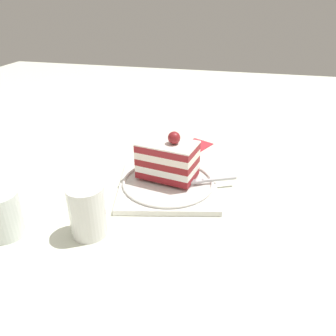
# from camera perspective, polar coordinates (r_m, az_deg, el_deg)

# --- Properties ---
(ground_plane) EXTENTS (2.40, 2.40, 0.00)m
(ground_plane) POSITION_cam_1_polar(r_m,az_deg,el_deg) (0.69, 0.36, -4.14)
(ground_plane) COLOR silver
(dessert_plate) EXTENTS (0.24, 0.24, 0.02)m
(dessert_plate) POSITION_cam_1_polar(r_m,az_deg,el_deg) (0.70, 0.00, -2.83)
(dessert_plate) COLOR white
(dessert_plate) RESTS_ON ground_plane
(cake_slice) EXTENTS (0.13, 0.09, 0.10)m
(cake_slice) POSITION_cam_1_polar(r_m,az_deg,el_deg) (0.69, -0.07, 1.56)
(cake_slice) COLOR maroon
(cake_slice) RESTS_ON dessert_plate
(fork) EXTENTS (0.11, 0.06, 0.00)m
(fork) POSITION_cam_1_polar(r_m,az_deg,el_deg) (0.69, 6.92, -2.12)
(fork) COLOR silver
(fork) RESTS_ON dessert_plate
(drink_glass_near) EXTENTS (0.06, 0.06, 0.09)m
(drink_glass_near) POSITION_cam_1_polar(r_m,az_deg,el_deg) (0.57, -13.67, -7.48)
(drink_glass_near) COLOR white
(drink_glass_near) RESTS_ON ground_plane
(drink_glass_far) EXTENTS (0.06, 0.06, 0.08)m
(drink_glass_far) POSITION_cam_1_polar(r_m,az_deg,el_deg) (0.62, -26.38, -7.58)
(drink_glass_far) COLOR white
(drink_glass_far) RESTS_ON ground_plane
(folded_napkin) EXTENTS (0.10, 0.13, 0.00)m
(folded_napkin) POSITION_cam_1_polar(r_m,az_deg,el_deg) (0.88, 4.19, 3.56)
(folded_napkin) COLOR #B42B36
(folded_napkin) RESTS_ON ground_plane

